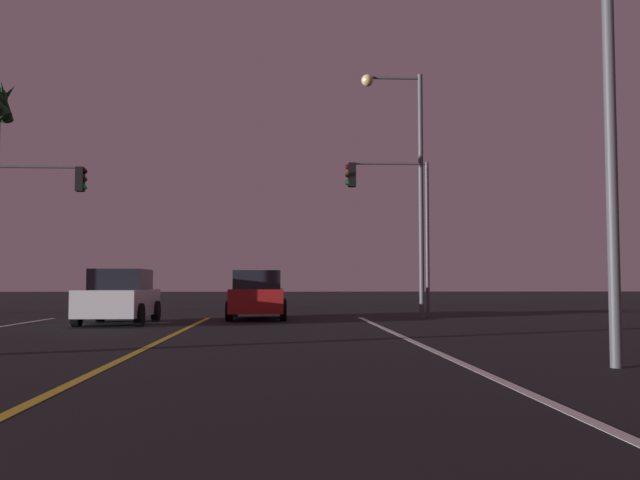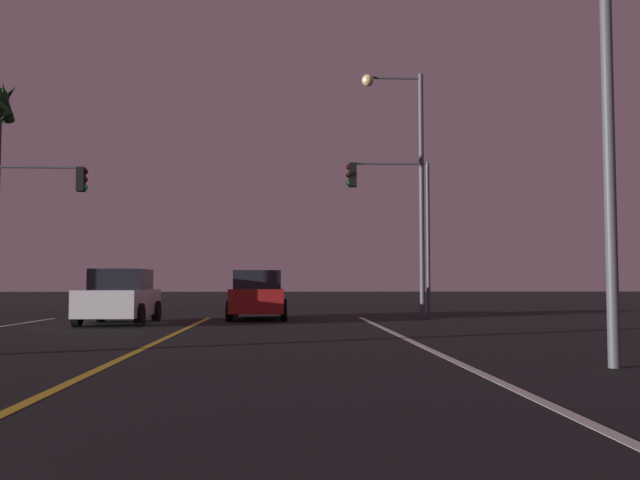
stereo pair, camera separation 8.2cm
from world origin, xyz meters
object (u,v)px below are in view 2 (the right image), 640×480
car_oncoming (120,297)px  traffic_light_near_left (36,204)px  car_ahead_far (258,296)px  traffic_light_near_right (390,202)px  street_lamp_right_far (409,164)px  street_lamp_right_near (577,49)px

car_oncoming → traffic_light_near_left: size_ratio=0.77×
car_oncoming → car_ahead_far: size_ratio=1.00×
traffic_light_near_right → street_lamp_right_far: 1.77m
car_ahead_far → traffic_light_near_right: 6.18m
traffic_light_near_right → street_lamp_right_near: (0.53, -16.05, 0.55)m
street_lamp_right_near → street_lamp_right_far: bearing=-90.0°
traffic_light_near_right → traffic_light_near_left: size_ratio=1.04×
traffic_light_near_left → car_oncoming: bearing=-45.5°
car_ahead_far → street_lamp_right_far: street_lamp_right_far is taller
car_oncoming → street_lamp_right_near: bearing=38.8°
car_oncoming → traffic_light_near_right: (9.08, 4.12, 3.49)m
car_oncoming → car_ahead_far: same height
car_oncoming → street_lamp_right_far: (9.61, 3.00, 4.75)m
street_lamp_right_far → car_ahead_far: bearing=3.2°
car_ahead_far → traffic_light_near_right: traffic_light_near_right is taller
car_oncoming → street_lamp_right_far: 11.13m
car_ahead_far → traffic_light_near_right: (4.89, 1.43, 3.49)m
car_oncoming → traffic_light_near_left: traffic_light_near_left is taller
car_oncoming → street_lamp_right_near: street_lamp_right_near is taller
traffic_light_near_right → street_lamp_right_near: 16.07m
traffic_light_near_left → street_lamp_right_near: street_lamp_right_near is taller
car_oncoming → traffic_light_near_right: size_ratio=0.74×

